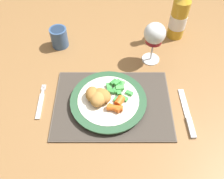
# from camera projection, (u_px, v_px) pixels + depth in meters

# --- Properties ---
(ground_plane) EXTENTS (6.00, 6.00, 0.00)m
(ground_plane) POSITION_uv_depth(u_px,v_px,m) (107.00, 153.00, 1.49)
(ground_plane) COLOR #383333
(dining_table) EXTENTS (1.34, 1.08, 0.74)m
(dining_table) POSITION_uv_depth(u_px,v_px,m) (105.00, 81.00, 0.97)
(dining_table) COLOR olive
(dining_table) RESTS_ON ground
(placemat) EXTENTS (0.37, 0.27, 0.01)m
(placemat) POSITION_uv_depth(u_px,v_px,m) (112.00, 104.00, 0.80)
(placemat) COLOR brown
(placemat) RESTS_ON dining_table
(dinner_plate) EXTENTS (0.24, 0.24, 0.02)m
(dinner_plate) POSITION_uv_depth(u_px,v_px,m) (108.00, 101.00, 0.79)
(dinner_plate) COLOR white
(dinner_plate) RESTS_ON placemat
(breaded_croquettes) EXTENTS (0.09, 0.09, 0.04)m
(breaded_croquettes) POSITION_uv_depth(u_px,v_px,m) (98.00, 96.00, 0.77)
(breaded_croquettes) COLOR #A87033
(breaded_croquettes) RESTS_ON dinner_plate
(green_beans_pile) EXTENTS (0.09, 0.09, 0.02)m
(green_beans_pile) POSITION_uv_depth(u_px,v_px,m) (117.00, 89.00, 0.80)
(green_beans_pile) COLOR green
(green_beans_pile) RESTS_ON dinner_plate
(glazed_carrots) EXTENTS (0.06, 0.06, 0.02)m
(glazed_carrots) POSITION_uv_depth(u_px,v_px,m) (116.00, 105.00, 0.76)
(glazed_carrots) COLOR orange
(glazed_carrots) RESTS_ON dinner_plate
(fork) EXTENTS (0.02, 0.14, 0.01)m
(fork) POSITION_uv_depth(u_px,v_px,m) (40.00, 104.00, 0.80)
(fork) COLOR silver
(fork) RESTS_ON dining_table
(table_knife) EXTENTS (0.02, 0.18, 0.01)m
(table_knife) POSITION_uv_depth(u_px,v_px,m) (187.00, 116.00, 0.77)
(table_knife) COLOR silver
(table_knife) RESTS_ON dining_table
(wine_glass) EXTENTS (0.07, 0.07, 0.16)m
(wine_glass) POSITION_uv_depth(u_px,v_px,m) (154.00, 35.00, 0.84)
(wine_glass) COLOR silver
(wine_glass) RESTS_ON dining_table
(bottle) EXTENTS (0.07, 0.07, 0.26)m
(bottle) POSITION_uv_depth(u_px,v_px,m) (178.00, 15.00, 0.94)
(bottle) COLOR gold
(bottle) RESTS_ON dining_table
(drinking_cup) EXTENTS (0.06, 0.06, 0.08)m
(drinking_cup) POSITION_uv_depth(u_px,v_px,m) (58.00, 37.00, 0.95)
(drinking_cup) COLOR #385684
(drinking_cup) RESTS_ON dining_table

